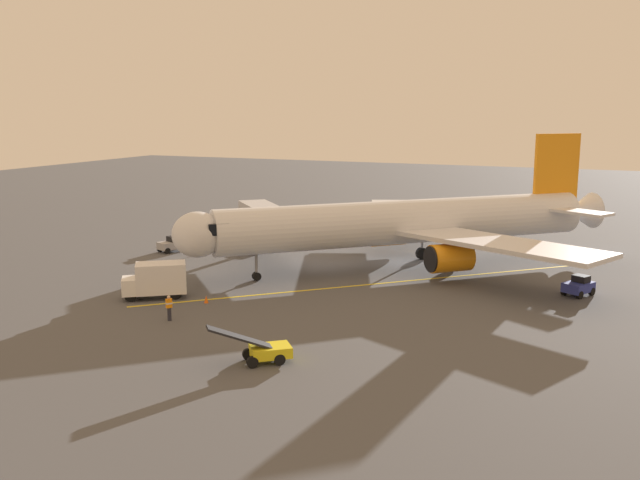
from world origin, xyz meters
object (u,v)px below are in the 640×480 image
object	(u,v)px
jet_bridge	(268,223)
safety_cone_nose_right	(195,253)
tug_rear_apron	(171,245)
safety_cone_nose_left	(206,299)
tug_portside	(579,286)
ground_crew_marshaller	(169,308)
belt_loader_near_nose	(265,350)
box_truck_starboard_side	(155,280)
airplane	(409,223)

from	to	relation	value
jet_bridge	safety_cone_nose_right	distance (m)	8.95
tug_rear_apron	safety_cone_nose_left	size ratio (longest dim) A/B	4.92
tug_portside	ground_crew_marshaller	bearing A→B (deg)	35.52
belt_loader_near_nose	box_truck_starboard_side	bearing A→B (deg)	-32.05
jet_bridge	ground_crew_marshaller	xyz separation A→B (m)	(-1.77, 17.47, -2.88)
airplane	box_truck_starboard_side	world-z (taller)	airplane
airplane	jet_bridge	xyz separation A→B (m)	(11.89, 3.84, -0.24)
airplane	safety_cone_nose_left	bearing A→B (deg)	58.70
airplane	tug_portside	bearing A→B (deg)	164.90
belt_loader_near_nose	safety_cone_nose_left	world-z (taller)	belt_loader_near_nose
jet_bridge	box_truck_starboard_side	world-z (taller)	jet_bridge
tug_portside	tug_rear_apron	xyz separation A→B (m)	(37.53, -1.26, 0.00)
jet_bridge	belt_loader_near_nose	xyz separation A→B (m)	(-11.18, 21.77, -3.05)
tug_rear_apron	box_truck_starboard_side	bearing A→B (deg)	121.56
airplane	safety_cone_nose_left	world-z (taller)	airplane
ground_crew_marshaller	safety_cone_nose_left	size ratio (longest dim) A/B	3.11
airplane	safety_cone_nose_right	world-z (taller)	airplane
safety_cone_nose_left	tug_rear_apron	bearing A→B (deg)	-47.35
box_truck_starboard_side	safety_cone_nose_right	xyz separation A→B (m)	(5.80, -13.94, -1.11)
airplane	box_truck_starboard_side	xyz separation A→B (m)	(14.31, 17.09, -2.62)
jet_bridge	tug_portside	size ratio (longest dim) A/B	3.53
airplane	jet_bridge	bearing A→B (deg)	17.90
belt_loader_near_nose	tug_portside	distance (m)	26.43
box_truck_starboard_side	safety_cone_nose_left	bearing A→B (deg)	-175.20
airplane	tug_rear_apron	size ratio (longest dim) A/B	12.32
box_truck_starboard_side	safety_cone_nose_left	distance (m)	4.29
box_truck_starboard_side	tug_rear_apron	size ratio (longest dim) A/B	1.80
belt_loader_near_nose	safety_cone_nose_right	size ratio (longest dim) A/B	7.80
airplane	tug_portside	size ratio (longest dim) A/B	12.17
safety_cone_nose_right	tug_rear_apron	bearing A→B (deg)	-10.00
box_truck_starboard_side	safety_cone_nose_right	distance (m)	15.13
tug_rear_apron	ground_crew_marshaller	bearing A→B (deg)	124.98
box_truck_starboard_side	tug_rear_apron	distance (m)	17.01
tug_rear_apron	safety_cone_nose_right	xyz separation A→B (m)	(-3.10, 0.55, -0.43)
ground_crew_marshaller	safety_cone_nose_right	bearing A→B (deg)	-61.19
tug_rear_apron	jet_bridge	bearing A→B (deg)	173.80
jet_bridge	safety_cone_nose_right	bearing A→B (deg)	-4.75
belt_loader_near_nose	airplane	bearing A→B (deg)	-91.58
airplane	tug_portside	distance (m)	15.20
tug_rear_apron	safety_cone_nose_right	size ratio (longest dim) A/B	4.92
tug_portside	tug_rear_apron	bearing A→B (deg)	-1.92
airplane	ground_crew_marshaller	bearing A→B (deg)	64.61
safety_cone_nose_left	ground_crew_marshaller	bearing A→B (deg)	90.82
belt_loader_near_nose	tug_rear_apron	world-z (taller)	belt_loader_near_nose
tug_rear_apron	safety_cone_nose_left	world-z (taller)	tug_rear_apron
tug_rear_apron	safety_cone_nose_right	distance (m)	3.18
jet_bridge	box_truck_starboard_side	xyz separation A→B (m)	(2.42, 13.25, -2.38)
tug_portside	belt_loader_near_nose	bearing A→B (deg)	55.34
airplane	belt_loader_near_nose	size ratio (longest dim) A/B	7.76
ground_crew_marshaller	tug_rear_apron	size ratio (longest dim) A/B	0.63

